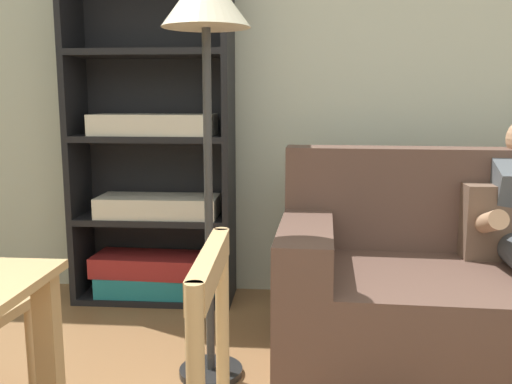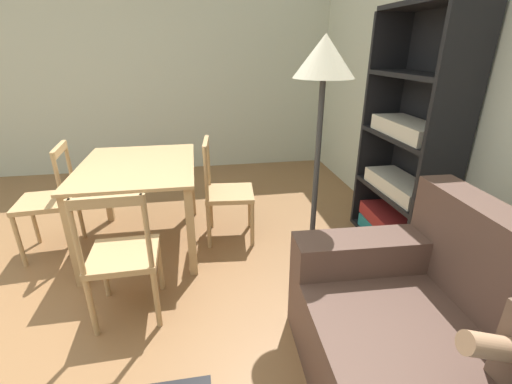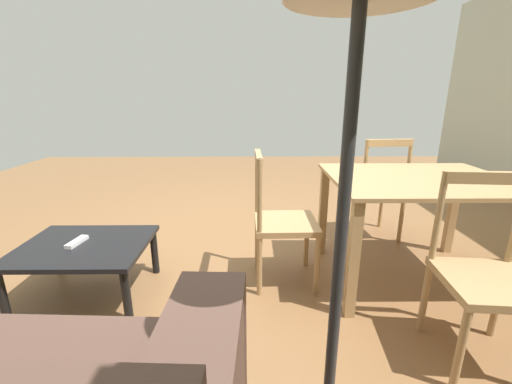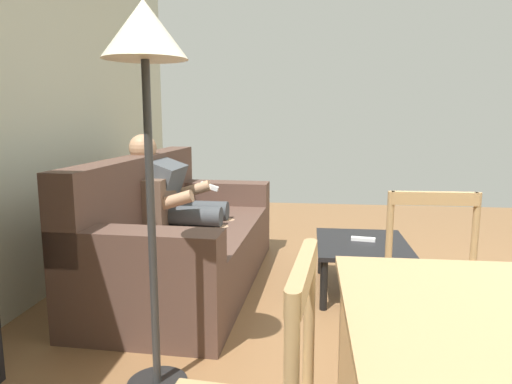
{
  "view_description": "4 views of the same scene",
  "coord_description": "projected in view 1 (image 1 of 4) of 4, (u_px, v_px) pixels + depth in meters",
  "views": [
    {
      "loc": [
        0.08,
        -0.49,
        1.22
      ],
      "look_at": [
        -0.06,
        1.37,
        0.9
      ],
      "focal_mm": 39.36,
      "sensor_mm": 36.0,
      "label": 1
    },
    {
      "loc": [
        1.73,
        1.06,
        1.66
      ],
      "look_at": [
        -0.06,
        1.37,
        0.9
      ],
      "focal_mm": 24.49,
      "sensor_mm": 36.0,
      "label": 2
    },
    {
      "loc": [
        -0.05,
        2.65,
        1.28
      ],
      "look_at": [
        -0.06,
        1.37,
        0.9
      ],
      "focal_mm": 22.89,
      "sensor_mm": 36.0,
      "label": 3
    },
    {
      "loc": [
        -2.22,
        1.12,
        1.26
      ],
      "look_at": [
        -0.06,
        1.37,
        0.9
      ],
      "focal_mm": 32.41,
      "sensor_mm": 36.0,
      "label": 4
    }
  ],
  "objects": [
    {
      "name": "wall_back",
      "position": [
        288.0,
        80.0,
        3.42
      ],
      "size": [
        6.76,
        0.12,
        2.64
      ],
      "primitive_type": "cube",
      "color": "beige",
      "rests_on": "ground_plane"
    },
    {
      "name": "bookshelf",
      "position": [
        155.0,
        173.0,
        3.33
      ],
      "size": [
        0.94,
        0.36,
        1.96
      ],
      "color": "black",
      "rests_on": "ground_plane"
    },
    {
      "name": "floor_lamp",
      "position": [
        206.0,
        36.0,
        2.25
      ],
      "size": [
        0.36,
        0.36,
        1.73
      ],
      "color": "black",
      "rests_on": "ground_plane"
    },
    {
      "name": "couch",
      "position": [
        506.0,
        289.0,
        2.59
      ],
      "size": [
        2.12,
        1.04,
        0.96
      ],
      "color": "brown",
      "rests_on": "ground_plane"
    }
  ]
}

